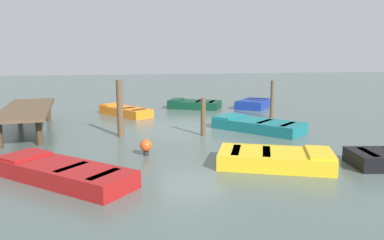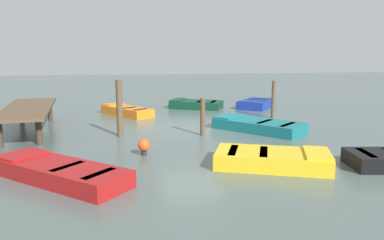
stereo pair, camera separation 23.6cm
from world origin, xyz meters
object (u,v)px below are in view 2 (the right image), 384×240
mooring_piling_mid_right (120,109)px  marker_buoy (144,146)px  dock_segment (28,110)px  rowboat_yellow (273,159)px  rowboat_dark_green (196,104)px  rowboat_orange (126,111)px  rowboat_red (59,171)px  mooring_piling_far_right (203,117)px  rowboat_blue (256,104)px  rowboat_teal (258,125)px  mooring_piling_near_right (273,99)px

mooring_piling_mid_right → marker_buoy: size_ratio=4.24×
dock_segment → rowboat_yellow: 9.52m
rowboat_dark_green → rowboat_orange: bearing=50.8°
dock_segment → rowboat_orange: bearing=-55.2°
rowboat_red → mooring_piling_far_right: (4.21, -4.29, 0.47)m
rowboat_yellow → rowboat_red: same height
rowboat_blue → mooring_piling_mid_right: bearing=-13.8°
rowboat_teal → rowboat_red: (-4.66, 6.57, -0.00)m
dock_segment → marker_buoy: size_ratio=12.41×
rowboat_blue → mooring_piling_near_right: (-3.32, 0.37, 0.65)m
rowboat_teal → marker_buoy: marker_buoy is taller
rowboat_dark_green → mooring_piling_far_right: bearing=107.2°
dock_segment → rowboat_blue: 11.73m
rowboat_yellow → rowboat_orange: 9.86m
mooring_piling_near_right → rowboat_teal: bearing=147.7°
rowboat_blue → rowboat_yellow: bearing=19.0°
rowboat_orange → mooring_piling_mid_right: mooring_piling_mid_right is taller
rowboat_red → rowboat_teal: bearing=-103.3°
mooring_piling_mid_right → rowboat_dark_green: bearing=-31.6°
dock_segment → rowboat_orange: dock_segment is taller
rowboat_yellow → marker_buoy: size_ratio=6.80×
mooring_piling_far_right → marker_buoy: (-2.32, 2.23, -0.40)m
mooring_piling_near_right → marker_buoy: (-5.46, 6.19, -0.58)m
rowboat_orange → marker_buoy: marker_buoy is taller
rowboat_dark_green → mooring_piling_mid_right: (-6.45, 3.97, 0.80)m
rowboat_teal → mooring_piling_mid_right: mooring_piling_mid_right is taller
rowboat_yellow → rowboat_blue: bearing=94.3°
rowboat_yellow → rowboat_teal: (4.50, -1.19, -0.00)m
rowboat_orange → mooring_piling_near_right: 7.01m
rowboat_red → mooring_piling_mid_right: bearing=-65.0°
mooring_piling_near_right → mooring_piling_far_right: bearing=128.3°
rowboat_orange → marker_buoy: (-7.36, -0.52, 0.07)m
rowboat_orange → mooring_piling_far_right: (-5.04, -2.75, 0.47)m
rowboat_teal → rowboat_yellow: bearing=124.2°
rowboat_yellow → mooring_piling_far_right: 4.21m
dock_segment → rowboat_dark_green: bearing=-62.8°
rowboat_red → mooring_piling_mid_right: 4.81m
dock_segment → rowboat_orange: 4.94m
rowboat_teal → rowboat_blue: size_ratio=1.18×
dock_segment → rowboat_yellow: (-5.83, -7.49, -0.63)m
rowboat_red → mooring_piling_near_right: bearing=-97.0°
rowboat_yellow → mooring_piling_near_right: (7.18, -2.89, 0.65)m
mooring_piling_far_right → rowboat_dark_green: bearing=-8.4°
rowboat_yellow → mooring_piling_near_right: mooring_piling_near_right is taller
rowboat_teal → marker_buoy: 5.28m
rowboat_red → rowboat_orange: bearing=-58.1°
rowboat_teal → mooring_piling_near_right: size_ratio=2.05×
rowboat_yellow → rowboat_dark_green: size_ratio=1.05×
marker_buoy → rowboat_dark_green: bearing=-19.5°
rowboat_dark_green → rowboat_orange: size_ratio=1.02×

